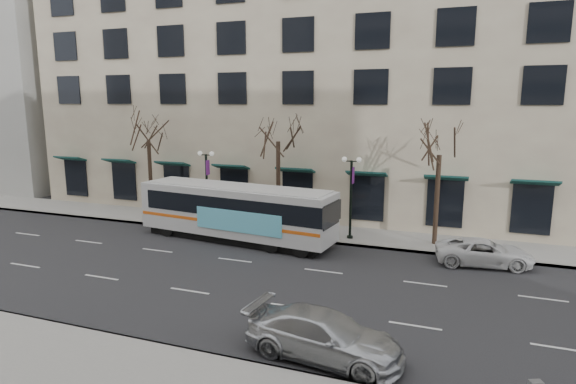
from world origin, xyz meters
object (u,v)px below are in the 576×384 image
at_px(tree_far_left, 148,127).
at_px(white_pickup, 484,252).
at_px(silver_car, 324,335).
at_px(tree_far_mid, 278,127).
at_px(tree_far_right, 440,138).
at_px(city_bus, 237,211).
at_px(lamp_post_right, 351,194).
at_px(lamp_post_left, 207,184).

height_order(tree_far_left, white_pickup, tree_far_left).
bearing_deg(silver_car, tree_far_mid, 33.51).
relative_size(tree_far_right, city_bus, 0.62).
distance_m(lamp_post_right, city_bus, 7.09).
bearing_deg(tree_far_right, tree_far_left, 180.00).
xyz_separation_m(silver_car, white_pickup, (5.33, 11.93, -0.10)).
bearing_deg(tree_far_left, lamp_post_right, -2.29).
height_order(lamp_post_left, silver_car, lamp_post_left).
relative_size(tree_far_right, lamp_post_right, 1.55).
height_order(tree_far_mid, city_bus, tree_far_mid).
distance_m(city_bus, silver_car, 14.58).
distance_m(tree_far_mid, silver_car, 17.39).
xyz_separation_m(lamp_post_right, city_bus, (-6.57, -2.43, -1.06)).
distance_m(tree_far_mid, tree_far_right, 10.01).
xyz_separation_m(lamp_post_left, city_bus, (3.43, -2.43, -1.06)).
bearing_deg(lamp_post_left, tree_far_left, 173.17).
relative_size(tree_far_mid, lamp_post_right, 1.64).
xyz_separation_m(tree_far_right, white_pickup, (2.66, -2.60, -5.74)).
height_order(tree_far_mid, silver_car, tree_far_mid).
bearing_deg(lamp_post_left, white_pickup, -6.46).
distance_m(tree_far_mid, city_bus, 6.07).
bearing_deg(white_pickup, tree_far_right, 37.98).
bearing_deg(white_pickup, city_bus, 84.02).
height_order(tree_far_left, tree_far_mid, tree_far_mid).
height_order(lamp_post_right, white_pickup, lamp_post_right).
bearing_deg(tree_far_left, tree_far_mid, 0.00).
bearing_deg(silver_car, tree_far_right, -3.67).
distance_m(tree_far_mid, lamp_post_right, 6.41).
distance_m(tree_far_left, tree_far_mid, 10.00).
height_order(tree_far_left, lamp_post_right, tree_far_left).
bearing_deg(city_bus, lamp_post_left, 151.29).
xyz_separation_m(tree_far_left, tree_far_right, (20.00, 0.00, -0.28)).
height_order(tree_far_right, silver_car, tree_far_right).
xyz_separation_m(tree_far_mid, silver_car, (7.33, -14.53, -6.12)).
height_order(tree_far_left, lamp_post_left, tree_far_left).
bearing_deg(tree_far_right, lamp_post_right, -173.15).
bearing_deg(lamp_post_right, white_pickup, -14.64).
relative_size(tree_far_left, silver_car, 1.53).
relative_size(tree_far_mid, tree_far_right, 1.06).
distance_m(lamp_post_right, silver_car, 14.29).
xyz_separation_m(tree_far_left, lamp_post_left, (5.01, -0.60, -3.75)).
distance_m(tree_far_left, city_bus, 10.18).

